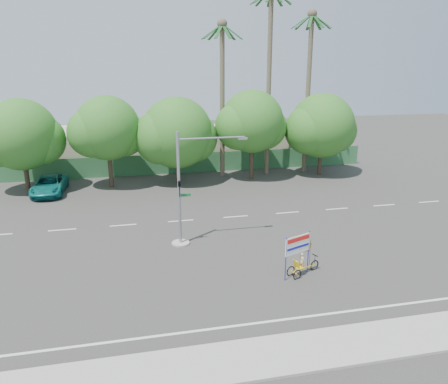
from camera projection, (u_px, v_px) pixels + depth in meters
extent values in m
plane|color=#33302D|center=(235.00, 269.00, 23.86)|extent=(120.00, 120.00, 0.00)
cube|color=gray|center=(281.00, 355.00, 16.84)|extent=(50.00, 2.40, 0.12)
cube|color=#336B3D|center=(184.00, 163.00, 43.65)|extent=(38.00, 0.08, 2.00)
cube|color=beige|center=(83.00, 149.00, 45.50)|extent=(12.00, 8.00, 4.00)
cube|color=beige|center=(249.00, 144.00, 49.26)|extent=(14.00, 8.00, 3.60)
cylinder|color=#473828|center=(26.00, 172.00, 37.28)|extent=(0.40, 0.40, 3.52)
sphere|color=#1E5F1C|center=(21.00, 135.00, 36.35)|extent=(6.00, 6.00, 6.00)
sphere|color=#1E5F1C|center=(40.00, 140.00, 37.07)|extent=(4.32, 4.32, 4.32)
sphere|color=#1E5F1C|center=(3.00, 139.00, 35.93)|extent=(4.56, 4.56, 4.56)
cylinder|color=#473828|center=(110.00, 166.00, 38.69)|extent=(0.40, 0.40, 3.74)
sphere|color=#1E5F1C|center=(107.00, 128.00, 37.69)|extent=(5.60, 5.60, 5.60)
sphere|color=#1E5F1C|center=(123.00, 134.00, 38.41)|extent=(4.03, 4.03, 4.03)
sphere|color=#1E5F1C|center=(92.00, 133.00, 37.30)|extent=(4.26, 4.26, 4.26)
cylinder|color=#473828|center=(178.00, 165.00, 39.98)|extent=(0.40, 0.40, 3.30)
sphere|color=#1E5F1C|center=(177.00, 133.00, 39.11)|extent=(6.40, 6.40, 6.40)
sphere|color=#1E5F1C|center=(192.00, 137.00, 39.84)|extent=(4.61, 4.61, 4.61)
sphere|color=#1E5F1C|center=(161.00, 137.00, 38.67)|extent=(4.86, 4.86, 4.86)
cylinder|color=#473828|center=(251.00, 159.00, 41.34)|extent=(0.40, 0.40, 3.87)
sphere|color=#1E5F1C|center=(252.00, 121.00, 40.31)|extent=(5.80, 5.80, 5.80)
sphere|color=#1E5F1C|center=(264.00, 127.00, 41.04)|extent=(4.18, 4.18, 4.18)
sphere|color=#1E5F1C|center=(239.00, 126.00, 39.91)|extent=(4.41, 4.41, 4.41)
cylinder|color=#473828|center=(320.00, 158.00, 42.84)|extent=(0.40, 0.40, 3.43)
sphere|color=#1E5F1C|center=(322.00, 126.00, 41.93)|extent=(6.20, 6.20, 6.20)
sphere|color=#1E5F1C|center=(334.00, 131.00, 42.66)|extent=(4.46, 4.46, 4.46)
sphere|color=#1E5F1C|center=(309.00, 130.00, 41.50)|extent=(4.71, 4.71, 4.71)
cylinder|color=#70604C|center=(269.00, 86.00, 41.23)|extent=(0.44, 0.44, 17.00)
cylinder|color=#70604C|center=(308.00, 97.00, 42.35)|extent=(0.44, 0.44, 15.00)
sphere|color=#70604C|center=(312.00, 14.00, 40.16)|extent=(0.90, 0.90, 0.90)
cube|color=#1C4C21|center=(321.00, 21.00, 40.54)|extent=(1.91, 0.28, 1.36)
cube|color=#1C4C21|center=(316.00, 22.00, 41.07)|extent=(1.65, 1.44, 1.36)
cube|color=#1C4C21|center=(310.00, 22.00, 41.25)|extent=(0.61, 1.93, 1.36)
cube|color=#1C4C21|center=(304.00, 22.00, 41.02)|extent=(1.20, 1.80, 1.36)
cube|color=#1C4C21|center=(302.00, 21.00, 40.47)|extent=(1.89, 0.92, 1.36)
cube|color=#1C4C21|center=(304.00, 21.00, 39.87)|extent=(1.89, 0.92, 1.36)
cube|color=#1C4C21|center=(311.00, 20.00, 39.49)|extent=(1.20, 1.80, 1.36)
cube|color=#1C4C21|center=(318.00, 20.00, 39.52)|extent=(0.61, 1.93, 1.36)
cube|color=#1C4C21|center=(322.00, 21.00, 39.93)|extent=(1.65, 1.44, 1.36)
cylinder|color=#70604C|center=(222.00, 104.00, 40.75)|extent=(0.44, 0.44, 14.00)
sphere|color=#70604C|center=(222.00, 24.00, 38.70)|extent=(0.90, 0.90, 0.90)
cube|color=#1C4C21|center=(232.00, 32.00, 39.09)|extent=(1.91, 0.28, 1.36)
cube|color=#1C4C21|center=(229.00, 32.00, 39.61)|extent=(1.65, 1.44, 1.36)
cube|color=#1C4C21|center=(222.00, 32.00, 39.80)|extent=(0.61, 1.93, 1.36)
cube|color=#1C4C21|center=(215.00, 32.00, 39.56)|extent=(1.20, 1.80, 1.36)
cube|color=#1C4C21|center=(212.00, 32.00, 39.02)|extent=(1.89, 0.92, 1.36)
cube|color=#1C4C21|center=(213.00, 31.00, 38.41)|extent=(1.89, 0.92, 1.36)
cube|color=#1C4C21|center=(219.00, 31.00, 38.04)|extent=(1.20, 1.80, 1.36)
cube|color=#1C4C21|center=(226.00, 31.00, 38.06)|extent=(0.61, 1.93, 1.36)
cube|color=#1C4C21|center=(232.00, 31.00, 38.48)|extent=(1.65, 1.44, 1.36)
cylinder|color=gray|center=(181.00, 243.00, 27.07)|extent=(1.10, 1.10, 0.10)
cylinder|color=gray|center=(179.00, 190.00, 26.06)|extent=(0.18, 0.18, 7.00)
cylinder|color=gray|center=(211.00, 138.00, 25.58)|extent=(4.00, 0.10, 0.10)
cube|color=gray|center=(243.00, 138.00, 26.00)|extent=(0.55, 0.20, 0.12)
imported|color=black|center=(179.00, 189.00, 25.82)|extent=(0.16, 0.20, 1.00)
cube|color=#14662D|center=(185.00, 195.00, 26.23)|extent=(0.70, 0.04, 0.18)
torus|color=black|center=(314.00, 265.00, 23.68)|extent=(0.58, 0.29, 0.60)
torus|color=black|center=(291.00, 271.00, 23.07)|extent=(0.54, 0.27, 0.56)
torus|color=black|center=(297.00, 275.00, 22.68)|extent=(0.54, 0.27, 0.56)
cube|color=yellow|center=(304.00, 268.00, 23.26)|extent=(1.42, 0.61, 0.05)
cube|color=yellow|center=(294.00, 273.00, 22.87)|extent=(0.25, 0.51, 0.04)
cube|color=yellow|center=(300.00, 268.00, 23.03)|extent=(0.55, 0.51, 0.05)
cube|color=yellow|center=(297.00, 264.00, 22.83)|extent=(0.33, 0.42, 0.48)
cylinder|color=black|center=(315.00, 259.00, 23.57)|extent=(0.03, 0.03, 0.49)
cube|color=black|center=(315.00, 255.00, 23.50)|extent=(0.18, 0.38, 0.04)
imported|color=#CCB284|center=(302.00, 261.00, 23.00)|extent=(0.34, 0.41, 0.96)
cylinder|color=#161DAB|center=(286.00, 259.00, 22.26)|extent=(0.06, 0.06, 2.39)
cylinder|color=#161DAB|center=(308.00, 252.00, 23.12)|extent=(0.06, 0.06, 2.39)
cube|color=white|center=(298.00, 245.00, 22.51)|extent=(1.58, 0.67, 0.97)
cube|color=red|center=(299.00, 239.00, 22.39)|extent=(1.40, 0.57, 0.23)
cube|color=#161DAB|center=(298.00, 247.00, 22.52)|extent=(1.40, 0.57, 0.12)
cylinder|color=black|center=(310.00, 256.00, 23.27)|extent=(0.02, 0.02, 1.86)
cube|color=red|center=(306.00, 247.00, 22.93)|extent=(0.74, 0.31, 0.58)
imported|color=#0F6B68|center=(49.00, 185.00, 37.00)|extent=(2.66, 5.47, 1.50)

